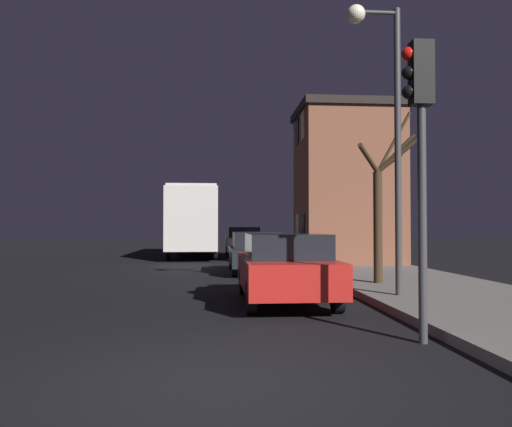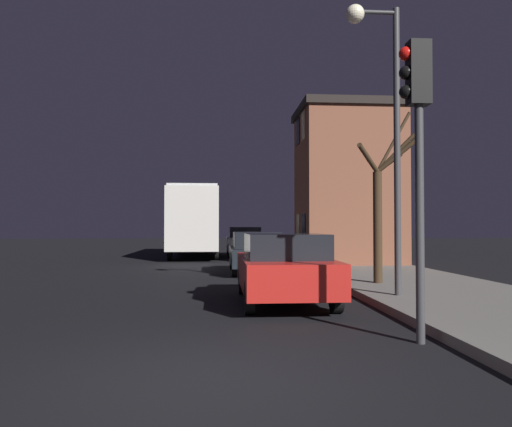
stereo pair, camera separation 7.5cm
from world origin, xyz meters
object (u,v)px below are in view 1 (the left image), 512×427
at_px(bus, 195,217).
at_px(car_far_lane, 243,241).
at_px(streetlamp, 383,100).
at_px(bare_tree, 381,204).
at_px(car_near_lane, 285,267).
at_px(traffic_light, 419,126).
at_px(car_mid_lane, 256,252).

relative_size(bus, car_far_lane, 1.91).
xyz_separation_m(streetlamp, bus, (-4.68, 16.47, -2.20)).
bearing_deg(bare_tree, car_near_lane, -143.48).
bearing_deg(streetlamp, traffic_light, -101.33).
distance_m(streetlamp, bus, 17.27).
bearing_deg(car_mid_lane, bus, 104.53).
distance_m(car_near_lane, car_mid_lane, 6.74).
bearing_deg(traffic_light, car_far_lane, 93.95).
xyz_separation_m(streetlamp, car_near_lane, (-2.11, 0.15, -3.55)).
distance_m(traffic_light, bus, 20.48).
relative_size(bare_tree, car_far_lane, 0.92).
xyz_separation_m(bare_tree, car_near_lane, (-2.80, -2.07, -1.42)).
relative_size(car_near_lane, car_far_lane, 0.87).
relative_size(traffic_light, car_far_lane, 0.88).
relative_size(streetlamp, traffic_light, 1.47).
distance_m(traffic_light, car_near_lane, 4.59).
height_order(streetlamp, traffic_light, streetlamp).
bearing_deg(bare_tree, streetlamp, -107.28).
bearing_deg(car_far_lane, bare_tree, -78.93).
height_order(bus, car_far_lane, bus).
height_order(streetlamp, bare_tree, streetlamp).
height_order(traffic_light, car_near_lane, traffic_light).
xyz_separation_m(traffic_light, bus, (-3.96, 20.08, -0.92)).
bearing_deg(car_far_lane, streetlamp, -82.72).
xyz_separation_m(streetlamp, car_far_lane, (-2.11, 16.53, -3.50)).
bearing_deg(streetlamp, car_far_lane, 97.28).
bearing_deg(car_far_lane, car_near_lane, -89.98).
bearing_deg(streetlamp, car_mid_lane, 107.71).
height_order(traffic_light, car_mid_lane, traffic_light).
height_order(bare_tree, car_far_lane, bare_tree).
xyz_separation_m(traffic_light, bare_tree, (1.41, 5.82, -0.85)).
bearing_deg(bare_tree, car_far_lane, 101.07).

